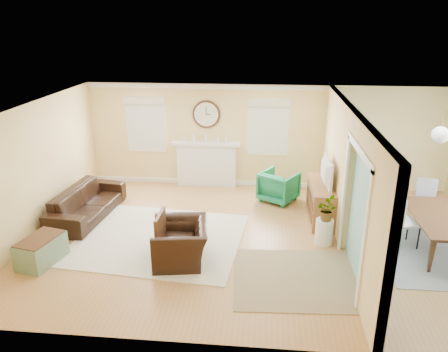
# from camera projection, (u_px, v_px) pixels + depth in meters

# --- Properties ---
(floor) EXTENTS (9.00, 9.00, 0.00)m
(floor) POSITION_uv_depth(u_px,v_px,m) (263.00, 240.00, 8.58)
(floor) COLOR #AA7546
(floor) RESTS_ON ground
(wall_back) EXTENTS (9.00, 0.02, 2.60)m
(wall_back) POSITION_uv_depth(u_px,v_px,m) (266.00, 137.00, 10.94)
(wall_back) COLOR #E8BA70
(wall_back) RESTS_ON ground
(wall_front) EXTENTS (9.00, 0.02, 2.60)m
(wall_front) POSITION_uv_depth(u_px,v_px,m) (263.00, 262.00, 5.33)
(wall_front) COLOR #E8BA70
(wall_front) RESTS_ON ground
(wall_left) EXTENTS (0.02, 6.00, 2.60)m
(wall_left) POSITION_uv_depth(u_px,v_px,m) (35.00, 170.00, 8.54)
(wall_left) COLOR #E8BA70
(wall_left) RESTS_ON ground
(ceiling) EXTENTS (9.00, 6.00, 0.02)m
(ceiling) POSITION_uv_depth(u_px,v_px,m) (267.00, 109.00, 7.69)
(ceiling) COLOR white
(ceiling) RESTS_ON wall_back
(partition) EXTENTS (0.17, 6.00, 2.60)m
(partition) POSITION_uv_depth(u_px,v_px,m) (345.00, 173.00, 8.24)
(partition) COLOR #E8BA70
(partition) RESTS_ON ground
(fireplace) EXTENTS (1.70, 0.30, 1.17)m
(fireplace) POSITION_uv_depth(u_px,v_px,m) (207.00, 163.00, 11.21)
(fireplace) COLOR white
(fireplace) RESTS_ON ground
(wall_clock) EXTENTS (0.70, 0.07, 0.70)m
(wall_clock) POSITION_uv_depth(u_px,v_px,m) (206.00, 114.00, 10.86)
(wall_clock) COLOR #4D321F
(wall_clock) RESTS_ON wall_back
(window_left) EXTENTS (1.05, 0.13, 1.42)m
(window_left) POSITION_uv_depth(u_px,v_px,m) (146.00, 121.00, 11.05)
(window_left) COLOR white
(window_left) RESTS_ON wall_back
(window_right) EXTENTS (1.05, 0.13, 1.42)m
(window_right) POSITION_uv_depth(u_px,v_px,m) (269.00, 123.00, 10.77)
(window_right) COLOR white
(window_right) RESTS_ON wall_back
(pendant) EXTENTS (0.30, 0.30, 0.55)m
(pendant) POSITION_uv_depth(u_px,v_px,m) (440.00, 135.00, 7.56)
(pendant) COLOR gold
(pendant) RESTS_ON ceiling
(rug_cream) EXTENTS (3.44, 3.05, 0.02)m
(rug_cream) POSITION_uv_depth(u_px,v_px,m) (159.00, 239.00, 8.61)
(rug_cream) COLOR #F1E9CC
(rug_cream) RESTS_ON floor
(rug_jute) EXTENTS (2.37, 1.98, 0.01)m
(rug_jute) POSITION_uv_depth(u_px,v_px,m) (302.00, 278.00, 7.30)
(rug_jute) COLOR #977F63
(rug_jute) RESTS_ON floor
(rug_grey) EXTENTS (2.29, 2.86, 0.01)m
(rug_grey) POSITION_uv_depth(u_px,v_px,m) (438.00, 248.00, 8.25)
(rug_grey) COLOR gray
(rug_grey) RESTS_ON floor
(sofa) EXTENTS (1.07, 2.30, 0.65)m
(sofa) POSITION_uv_depth(u_px,v_px,m) (87.00, 203.00, 9.48)
(sofa) COLOR black
(sofa) RESTS_ON floor
(eames_chair) EXTENTS (1.11, 1.23, 0.71)m
(eames_chair) POSITION_uv_depth(u_px,v_px,m) (180.00, 243.00, 7.74)
(eames_chair) COLOR black
(eames_chair) RESTS_ON floor
(green_chair) EXTENTS (1.07, 1.08, 0.72)m
(green_chair) POSITION_uv_depth(u_px,v_px,m) (279.00, 186.00, 10.30)
(green_chair) COLOR #16633D
(green_chair) RESTS_ON floor
(trunk) EXTENTS (0.69, 0.94, 0.49)m
(trunk) POSITION_uv_depth(u_px,v_px,m) (41.00, 250.00, 7.70)
(trunk) COLOR slate
(trunk) RESTS_ON floor
(credenza) EXTENTS (0.51, 1.49, 0.80)m
(credenza) POSITION_uv_depth(u_px,v_px,m) (321.00, 202.00, 9.35)
(credenza) COLOR olive
(credenza) RESTS_ON floor
(tv) EXTENTS (0.15, 1.00, 0.57)m
(tv) POSITION_uv_depth(u_px,v_px,m) (323.00, 171.00, 9.12)
(tv) COLOR black
(tv) RESTS_ON credenza
(garden_stool) EXTENTS (0.34, 0.34, 0.50)m
(garden_stool) POSITION_uv_depth(u_px,v_px,m) (324.00, 232.00, 8.37)
(garden_stool) COLOR white
(garden_stool) RESTS_ON floor
(potted_plant) EXTENTS (0.38, 0.43, 0.45)m
(potted_plant) POSITION_uv_depth(u_px,v_px,m) (326.00, 209.00, 8.20)
(potted_plant) COLOR #337F33
(potted_plant) RESTS_ON garden_stool
(dining_table) EXTENTS (1.08, 1.91, 0.67)m
(dining_table) POSITION_uv_depth(u_px,v_px,m) (441.00, 233.00, 8.14)
(dining_table) COLOR #4D321F
(dining_table) RESTS_ON floor
(dining_chair_n) EXTENTS (0.48, 0.48, 0.93)m
(dining_chair_n) POSITION_uv_depth(u_px,v_px,m) (426.00, 198.00, 9.16)
(dining_chair_n) COLOR gray
(dining_chair_n) RESTS_ON floor
(dining_chair_w) EXTENTS (0.56, 0.56, 1.04)m
(dining_chair_w) POSITION_uv_depth(u_px,v_px,m) (407.00, 216.00, 8.16)
(dining_chair_w) COLOR white
(dining_chair_w) RESTS_ON floor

